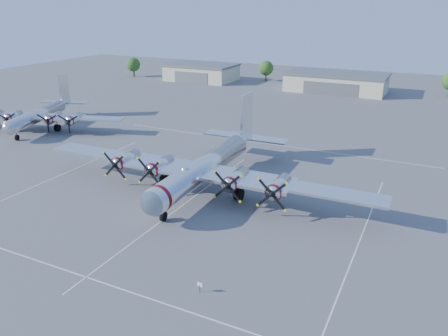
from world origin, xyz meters
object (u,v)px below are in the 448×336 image
at_px(hangar_west, 201,72).
at_px(tree_west, 266,68).
at_px(tree_far_west, 133,65).
at_px(main_bomber_b29, 208,187).
at_px(bomber_west, 42,128).
at_px(info_placard, 200,286).
at_px(hangar_center, 336,82).

relative_size(hangar_west, tree_west, 3.40).
xyz_separation_m(tree_far_west, main_bomber_b29, (70.03, -75.78, -4.22)).
xyz_separation_m(hangar_west, tree_west, (20.00, 8.04, 1.51)).
xyz_separation_m(main_bomber_b29, bomber_west, (-45.42, 12.15, 0.00)).
bearing_deg(tree_west, info_placard, -71.87).
height_order(hangar_center, tree_far_west, tree_far_west).
bearing_deg(bomber_west, tree_west, 57.56).
bearing_deg(main_bomber_b29, info_placard, -64.42).
xyz_separation_m(tree_far_west, info_placard, (80.77, -97.26, -3.51)).
distance_m(tree_far_west, main_bomber_b29, 103.27).
xyz_separation_m(hangar_center, info_placard, (10.77, -101.22, -2.00)).
height_order(tree_west, bomber_west, tree_west).
height_order(hangar_west, tree_far_west, tree_far_west).
bearing_deg(hangar_center, hangar_west, 180.00).
relative_size(hangar_west, tree_far_west, 3.40).
distance_m(hangar_center, main_bomber_b29, 79.79).
bearing_deg(tree_far_west, tree_west, 14.93).
height_order(hangar_center, bomber_west, hangar_center).
distance_m(tree_far_west, bomber_west, 68.35).
distance_m(hangar_west, main_bomber_b29, 91.62).
distance_m(main_bomber_b29, bomber_west, 47.01).
xyz_separation_m(hangar_center, tree_far_west, (-70.00, -3.96, 1.51)).
height_order(tree_far_west, bomber_west, tree_far_west).
xyz_separation_m(bomber_west, info_placard, (56.15, -33.63, 0.72)).
distance_m(hangar_west, tree_far_west, 25.36).
xyz_separation_m(tree_far_west, bomber_west, (24.61, -63.63, -4.22)).
bearing_deg(bomber_west, hangar_center, 38.77).
bearing_deg(bomber_west, tree_far_west, 93.80).
height_order(main_bomber_b29, bomber_west, main_bomber_b29).
height_order(tree_west, info_placard, tree_west).
relative_size(tree_far_west, info_placard, 6.52).
distance_m(main_bomber_b29, info_placard, 24.03).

